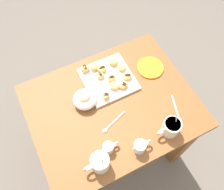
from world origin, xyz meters
name	(u,v)px	position (x,y,z in m)	size (l,w,h in m)	color
ground_plane	(112,146)	(0.00, 0.00, 0.00)	(8.00, 8.00, 0.00)	#665B51
dining_table	(112,117)	(0.00, 0.00, 0.59)	(0.89, 0.70, 0.75)	brown
pastry_plate_square	(108,79)	(-0.05, -0.15, 0.76)	(0.27, 0.27, 0.02)	white
coffee_mug_cream_left	(171,127)	(-0.19, 0.26, 0.80)	(0.13, 0.09, 0.14)	silver
coffee_mug_cream_right	(100,163)	(0.20, 0.26, 0.80)	(0.13, 0.09, 0.15)	silver
cream_pitcher_white	(140,146)	(-0.01, 0.27, 0.79)	(0.10, 0.06, 0.07)	white
ice_cream_bowl	(85,99)	(0.12, -0.08, 0.79)	(0.13, 0.13, 0.09)	white
chocolate_sauce_pitcher	(108,147)	(0.13, 0.21, 0.78)	(0.09, 0.05, 0.06)	white
saucer_orange_left	(150,68)	(-0.31, -0.12, 0.76)	(0.16, 0.16, 0.01)	orange
loose_spoon_near_saucer	(111,124)	(0.06, 0.10, 0.75)	(0.16, 0.06, 0.01)	silver
loose_spoon_by_plate	(177,112)	(-0.29, 0.19, 0.75)	(0.07, 0.15, 0.01)	silver
beignet_0	(102,69)	(-0.04, -0.22, 0.78)	(0.05, 0.05, 0.03)	#E5B260
chocolate_drizzle_0	(102,67)	(-0.04, -0.22, 0.80)	(0.04, 0.02, 0.01)	black
beignet_1	(124,85)	(-0.10, -0.06, 0.78)	(0.04, 0.05, 0.03)	#E5B260
chocolate_drizzle_1	(124,84)	(-0.10, -0.06, 0.80)	(0.03, 0.02, 0.01)	black
beignet_2	(85,69)	(0.04, -0.26, 0.79)	(0.05, 0.05, 0.04)	#E5B260
chocolate_drizzle_2	(85,67)	(0.04, -0.26, 0.81)	(0.03, 0.02, 0.01)	black
beignet_3	(122,68)	(-0.15, -0.17, 0.78)	(0.05, 0.04, 0.03)	#E5B260
beignet_4	(106,96)	(0.01, -0.05, 0.79)	(0.04, 0.04, 0.04)	#E5B260
chocolate_drizzle_4	(106,94)	(0.01, -0.05, 0.81)	(0.03, 0.02, 0.01)	black
beignet_5	(100,75)	(-0.01, -0.18, 0.78)	(0.05, 0.04, 0.04)	#E5B260
chocolate_drizzle_5	(100,73)	(-0.01, -0.18, 0.80)	(0.03, 0.02, 0.01)	black
beignet_6	(94,67)	(-0.01, -0.25, 0.79)	(0.05, 0.05, 0.04)	#E5B260
beignet_7	(127,77)	(-0.15, -0.11, 0.78)	(0.05, 0.05, 0.03)	#E5B260
chocolate_drizzle_7	(127,75)	(-0.15, -0.11, 0.80)	(0.04, 0.02, 0.01)	black
beignet_8	(115,86)	(-0.06, -0.08, 0.78)	(0.06, 0.05, 0.03)	#E5B260
beignet_9	(114,62)	(-0.12, -0.23, 0.79)	(0.05, 0.05, 0.04)	#E5B260
beignet_10	(112,79)	(-0.06, -0.13, 0.79)	(0.05, 0.04, 0.04)	#E5B260
chocolate_drizzle_10	(112,77)	(-0.06, -0.13, 0.81)	(0.03, 0.01, 0.01)	black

